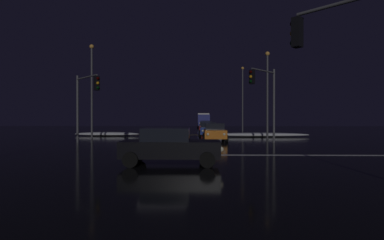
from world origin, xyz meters
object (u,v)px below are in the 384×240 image
sedan_green (205,125)px  traffic_signal_se (363,49)px  streetlamp_right_far (243,95)px  traffic_signal_nw (86,95)px  streetlamp_left_near (92,84)px  box_truck (203,120)px  sedan_blue (208,129)px  sedan_orange (215,132)px  sedan_red (206,127)px  sedan_gray (205,125)px  streetlamp_right_near (267,88)px  traffic_signal_ne (265,92)px  sedan_silver (207,126)px  sedan_black_crossing (170,146)px

sedan_green → traffic_signal_se: bearing=-85.6°
streetlamp_right_far → traffic_signal_se: bearing=-92.9°
traffic_signal_nw → streetlamp_left_near: bearing=106.0°
sedan_green → box_truck: bearing=91.0°
traffic_signal_se → sedan_blue: bearing=99.5°
sedan_orange → sedan_blue: same height
sedan_blue → streetlamp_left_near: size_ratio=0.46×
sedan_blue → sedan_red: same height
box_truck → traffic_signal_nw: traffic_signal_nw is taller
sedan_gray → streetlamp_right_near: streetlamp_right_near is taller
traffic_signal_ne → streetlamp_right_near: 6.43m
sedan_orange → streetlamp_right_far: size_ratio=0.44×
sedan_gray → sedan_green: 6.03m
sedan_green → traffic_signal_se: traffic_signal_se is taller
sedan_blue → sedan_orange: bearing=-87.4°
box_truck → sedan_silver: bearing=-89.6°
sedan_blue → sedan_red: size_ratio=1.00×
sedan_green → traffic_signal_nw: size_ratio=0.79×
streetlamp_left_near → sedan_orange: bearing=-16.6°
sedan_red → sedan_silver: bearing=87.1°
sedan_orange → sedan_black_crossing: bearing=-101.7°
sedan_gray → streetlamp_left_near: 25.07m
sedan_red → traffic_signal_se: traffic_signal_se is taller
traffic_signal_nw → sedan_blue: bearing=43.2°
traffic_signal_nw → box_truck: bearing=76.1°
sedan_black_crossing → traffic_signal_se: traffic_signal_se is taller
sedan_red → sedan_silver: same height
streetlamp_right_near → sedan_blue: bearing=152.3°
sedan_red → streetlamp_right_far: streetlamp_right_far is taller
streetlamp_right_far → streetlamp_left_near: (-17.48, -16.00, -0.27)m
sedan_orange → streetlamp_left_near: streetlamp_left_near is taller
traffic_signal_nw → streetlamp_right_far: bearing=54.9°
sedan_gray → traffic_signal_nw: 29.82m
sedan_orange → streetlamp_left_near: size_ratio=0.46×
sedan_black_crossing → streetlamp_right_near: streetlamp_right_near is taller
sedan_black_crossing → streetlamp_right_far: 33.84m
sedan_orange → traffic_signal_ne: (3.77, -2.56, 3.27)m
sedan_blue → traffic_signal_ne: (4.08, -9.16, 3.27)m
sedan_gray → streetlamp_right_near: size_ratio=0.50×
sedan_orange → traffic_signal_se: 17.23m
sedan_red → traffic_signal_se: 30.27m
sedan_gray → sedan_green: same height
sedan_red → box_truck: box_truck is taller
sedan_gray → box_truck: box_truck is taller
sedan_red → streetlamp_left_near: (-11.69, -9.71, 4.58)m
sedan_blue → sedan_green: bearing=89.5°
sedan_green → traffic_signal_nw: bearing=-106.7°
sedan_silver → sedan_gray: (-0.08, 5.98, 0.00)m
box_truck → streetlamp_right_near: 34.74m
sedan_silver → traffic_signal_ne: traffic_signal_ne is taller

